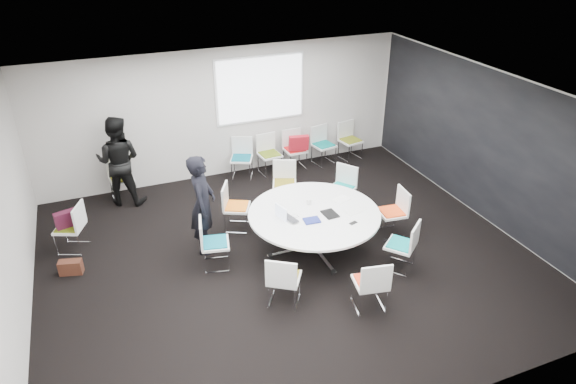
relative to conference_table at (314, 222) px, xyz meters
name	(u,v)px	position (x,y,z in m)	size (l,w,h in m)	color
room_shell	(291,182)	(-0.43, -0.02, 0.86)	(8.08, 7.08, 2.88)	black
conference_table	(314,222)	(0.00, 0.00, 0.00)	(2.23, 2.23, 0.73)	silver
projection_screen	(261,89)	(0.28, 3.44, 1.31)	(1.90, 0.03, 1.35)	white
chair_ring_a	(391,221)	(1.50, -0.09, -0.27)	(0.49, 0.51, 0.88)	silver
chair_ring_b	(341,196)	(1.08, 1.06, -0.27)	(0.63, 0.63, 0.88)	silver
chair_ring_c	(285,191)	(0.12, 1.67, -0.27)	(0.59, 0.59, 0.88)	silver
chair_ring_d	(237,215)	(-1.04, 1.15, -0.27)	(0.61, 0.61, 0.88)	silver
chair_ring_e	(215,252)	(-1.71, 0.15, -0.27)	(0.54, 0.55, 0.88)	silver
chair_ring_f	(284,288)	(-1.00, -1.13, -0.27)	(0.63, 0.63, 0.88)	silver
chair_ring_g	(370,292)	(0.13, -1.69, -0.27)	(0.54, 0.53, 0.88)	silver
chair_ring_h	(400,254)	(1.08, -1.04, -0.27)	(0.64, 0.64, 0.88)	silver
chair_back_a	(242,165)	(-0.31, 3.14, -0.27)	(0.60, 0.60, 0.88)	silver
chair_back_b	(270,161)	(0.33, 3.11, -0.27)	(0.50, 0.49, 0.88)	silver
chair_back_c	(295,157)	(0.96, 3.14, -0.27)	(0.48, 0.46, 0.88)	silver
chair_back_d	(323,152)	(1.67, 3.13, -0.27)	(0.54, 0.53, 0.88)	silver
chair_back_e	(350,147)	(2.38, 3.14, -0.27)	(0.54, 0.53, 0.88)	silver
chair_spare_left	(72,236)	(-3.86, 1.54, -0.27)	(0.59, 0.60, 0.88)	silver
chair_person_back	(123,186)	(-2.86, 3.13, -0.27)	(0.50, 0.49, 0.88)	silver
person_main	(203,204)	(-1.73, 0.72, 0.34)	(0.64, 0.42, 1.77)	black
person_back	(119,161)	(-2.86, 2.96, 0.37)	(0.88, 0.69, 1.82)	black
laptop	(292,218)	(-0.41, -0.04, 0.20)	(0.34, 0.22, 0.03)	#333338
laptop_lid	(281,212)	(-0.60, 0.01, 0.32)	(0.30, 0.02, 0.22)	silver
notebook_black	(330,214)	(0.22, -0.16, 0.20)	(0.22, 0.30, 0.02)	black
tablet_folio	(312,220)	(-0.15, -0.23, 0.20)	(0.26, 0.20, 0.03)	navy
papers_right	(341,199)	(0.63, 0.24, 0.19)	(0.30, 0.21, 0.00)	white
papers_front	(354,211)	(0.64, -0.20, 0.19)	(0.30, 0.21, 0.00)	silver
cup	(309,202)	(0.03, 0.29, 0.23)	(0.08, 0.08, 0.09)	white
phone	(353,223)	(0.45, -0.55, 0.19)	(0.14, 0.07, 0.01)	black
maroon_bag	(67,219)	(-3.88, 1.55, 0.08)	(0.40, 0.14, 0.28)	#421124
brown_bag	(71,267)	(-3.94, 0.83, -0.42)	(0.36, 0.16, 0.24)	#422015
red_jacket	(299,143)	(0.96, 2.92, 0.16)	(0.44, 0.10, 0.35)	#B21523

